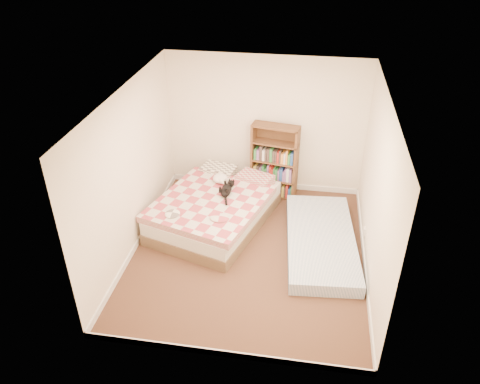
# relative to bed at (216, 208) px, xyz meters

# --- Properties ---
(room) EXTENTS (3.51, 4.01, 2.51)m
(room) POSITION_rel_bed_xyz_m (0.66, -0.73, 0.93)
(room) COLOR #4A2C20
(room) RESTS_ON ground
(bed) EXTENTS (2.07, 2.51, 0.58)m
(bed) POSITION_rel_bed_xyz_m (0.00, 0.00, 0.00)
(bed) COLOR brown
(bed) RESTS_ON room
(bookshelf) EXTENTS (0.87, 0.41, 1.37)m
(bookshelf) POSITION_rel_bed_xyz_m (0.87, 1.04, 0.25)
(bookshelf) COLOR #50371B
(bookshelf) RESTS_ON room
(floor_mattress) EXTENTS (1.22, 2.36, 0.21)m
(floor_mattress) POSITION_rel_bed_xyz_m (1.75, -0.41, -0.16)
(floor_mattress) COLOR #6683AA
(floor_mattress) RESTS_ON room
(black_cat) EXTENTS (0.26, 0.65, 0.15)m
(black_cat) POSITION_rel_bed_xyz_m (0.18, 0.10, 0.32)
(black_cat) COLOR black
(black_cat) RESTS_ON bed
(white_dog) EXTENTS (0.32, 0.34, 0.14)m
(white_dog) POSITION_rel_bed_xyz_m (0.01, 0.42, 0.32)
(white_dog) COLOR white
(white_dog) RESTS_ON bed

